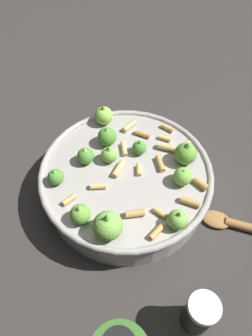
# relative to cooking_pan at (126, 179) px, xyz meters

# --- Properties ---
(ground_plane) EXTENTS (2.40, 2.40, 0.00)m
(ground_plane) POSITION_rel_cooking_pan_xyz_m (-0.00, -0.00, -0.04)
(ground_plane) COLOR #2D2B28
(cooking_pan) EXTENTS (0.31, 0.31, 0.12)m
(cooking_pan) POSITION_rel_cooking_pan_xyz_m (0.00, 0.00, 0.00)
(cooking_pan) COLOR #9E9993
(cooking_pan) RESTS_ON ground
(pepper_shaker) EXTENTS (0.04, 0.04, 0.09)m
(pepper_shaker) POSITION_rel_cooking_pan_xyz_m (0.02, 0.25, 0.00)
(pepper_shaker) COLOR black
(pepper_shaker) RESTS_ON ground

